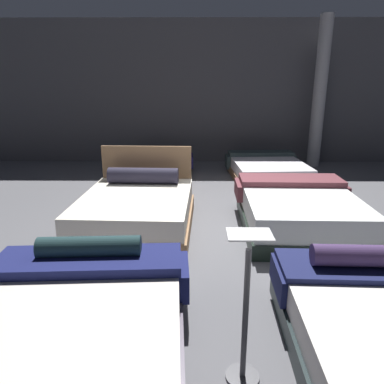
{
  "coord_description": "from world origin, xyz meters",
  "views": [
    {
      "loc": [
        -0.34,
        -4.83,
        2.0
      ],
      "look_at": [
        -0.39,
        0.53,
        0.36
      ],
      "focal_mm": 33.42,
      "sensor_mm": 36.0,
      "label": 1
    }
  ],
  "objects_px": {
    "bed_2": "(137,209)",
    "price_sign": "(245,326)",
    "bed_0": "(68,343)",
    "bed_5": "(267,169)",
    "bed_4": "(155,169)",
    "support_pillar": "(320,94)",
    "bed_3": "(299,211)"
  },
  "relations": [
    {
      "from": "support_pillar",
      "to": "bed_4",
      "type": "bearing_deg",
      "value": -161.98
    },
    {
      "from": "bed_4",
      "to": "bed_0",
      "type": "bearing_deg",
      "value": -91.35
    },
    {
      "from": "bed_3",
      "to": "bed_4",
      "type": "xyz_separation_m",
      "value": [
        -2.36,
        2.86,
        -0.06
      ]
    },
    {
      "from": "bed_5",
      "to": "support_pillar",
      "type": "height_order",
      "value": "support_pillar"
    },
    {
      "from": "bed_3",
      "to": "bed_4",
      "type": "distance_m",
      "value": 3.71
    },
    {
      "from": "bed_3",
      "to": "price_sign",
      "type": "bearing_deg",
      "value": -111.22
    },
    {
      "from": "bed_2",
      "to": "support_pillar",
      "type": "xyz_separation_m",
      "value": [
        3.81,
        4.07,
        1.48
      ]
    },
    {
      "from": "bed_4",
      "to": "support_pillar",
      "type": "bearing_deg",
      "value": 16.69
    },
    {
      "from": "bed_3",
      "to": "bed_5",
      "type": "height_order",
      "value": "bed_3"
    },
    {
      "from": "bed_4",
      "to": "bed_5",
      "type": "relative_size",
      "value": 1.02
    },
    {
      "from": "bed_2",
      "to": "bed_5",
      "type": "bearing_deg",
      "value": 51.46
    },
    {
      "from": "bed_2",
      "to": "bed_4",
      "type": "height_order",
      "value": "bed_2"
    },
    {
      "from": "bed_4",
      "to": "support_pillar",
      "type": "xyz_separation_m",
      "value": [
        3.86,
        1.26,
        1.55
      ]
    },
    {
      "from": "price_sign",
      "to": "bed_2",
      "type": "bearing_deg",
      "value": 112.91
    },
    {
      "from": "bed_0",
      "to": "bed_2",
      "type": "relative_size",
      "value": 1.09
    },
    {
      "from": "bed_4",
      "to": "price_sign",
      "type": "distance_m",
      "value": 5.72
    },
    {
      "from": "bed_0",
      "to": "support_pillar",
      "type": "xyz_separation_m",
      "value": [
        3.87,
        6.79,
        1.5
      ]
    },
    {
      "from": "bed_2",
      "to": "support_pillar",
      "type": "height_order",
      "value": "support_pillar"
    },
    {
      "from": "bed_2",
      "to": "support_pillar",
      "type": "bearing_deg",
      "value": 49.1
    },
    {
      "from": "bed_4",
      "to": "bed_2",
      "type": "bearing_deg",
      "value": -90.13
    },
    {
      "from": "bed_3",
      "to": "bed_0",
      "type": "bearing_deg",
      "value": -130.14
    },
    {
      "from": "bed_4",
      "to": "price_sign",
      "type": "xyz_separation_m",
      "value": [
        1.23,
        -5.58,
        0.23
      ]
    },
    {
      "from": "bed_4",
      "to": "bed_5",
      "type": "bearing_deg",
      "value": -1.75
    },
    {
      "from": "bed_2",
      "to": "bed_3",
      "type": "relative_size",
      "value": 1.02
    },
    {
      "from": "support_pillar",
      "to": "price_sign",
      "type": "bearing_deg",
      "value": -111.08
    },
    {
      "from": "bed_3",
      "to": "price_sign",
      "type": "distance_m",
      "value": 2.95
    },
    {
      "from": "bed_5",
      "to": "bed_4",
      "type": "bearing_deg",
      "value": 176.33
    },
    {
      "from": "bed_3",
      "to": "price_sign",
      "type": "height_order",
      "value": "price_sign"
    },
    {
      "from": "bed_0",
      "to": "bed_2",
      "type": "xyz_separation_m",
      "value": [
        0.06,
        2.72,
        0.02
      ]
    },
    {
      "from": "bed_0",
      "to": "bed_3",
      "type": "xyz_separation_m",
      "value": [
        2.36,
        2.67,
        0.02
      ]
    },
    {
      "from": "bed_2",
      "to": "price_sign",
      "type": "relative_size",
      "value": 1.84
    },
    {
      "from": "bed_2",
      "to": "bed_3",
      "type": "bearing_deg",
      "value": 0.97
    }
  ]
}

